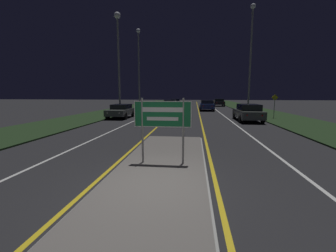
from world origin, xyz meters
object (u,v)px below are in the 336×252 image
Objects in this scene: car_approaching_1 at (170,105)px; car_receding_0 at (248,112)px; car_receding_1 at (207,105)px; car_receding_2 at (219,102)px; highway_sign at (163,118)px; streetlight_left_far at (139,59)px; streetlight_left_near at (118,45)px; streetlight_right_near at (251,48)px; warning_sign at (275,104)px; car_approaching_0 at (121,111)px; car_approaching_2 at (176,102)px.

car_receding_0 is at bearing -57.04° from car_approaching_1.
car_receding_2 is (2.84, 11.55, -0.02)m from car_receding_1.
highway_sign is 25.26m from streetlight_left_far.
car_receding_1 is at bearing 83.70° from highway_sign.
streetlight_left_near is 2.13× the size of car_approaching_1.
streetlight_left_far reaches higher than car_receding_1.
highway_sign is at bearing -98.72° from car_receding_2.
streetlight_right_near is (13.30, -6.17, -0.12)m from streetlight_left_far.
streetlight_right_near is 6.34m from warning_sign.
car_approaching_0 is (0.49, -1.23, -6.39)m from streetlight_left_near.
warning_sign is at bearing -53.16° from streetlight_right_near.
streetlight_left_far is (-6.62, 23.75, 5.48)m from highway_sign.
streetlight_right_near is 20.57m from car_approaching_2.
warning_sign is (14.61, 1.06, 0.71)m from car_approaching_0.
car_approaching_1 reaches higher than car_approaching_0.
car_receding_1 is 5.27m from car_approaching_1.
car_approaching_0 is at bearing 113.43° from highway_sign.
car_receding_1 is at bearing 50.61° from car_approaching_0.
streetlight_left_near is 0.91× the size of streetlight_right_near.
warning_sign is at bearing -59.24° from car_receding_1.
car_approaching_0 is 21.16m from car_approaching_2.
car_approaching_2 is 2.10× the size of warning_sign.
streetlight_left_far is 17.51m from car_receding_0.
streetlight_left_near is 25.15m from car_receding_2.
car_receding_0 is 0.98× the size of car_approaching_1.
warning_sign is at bearing 60.62° from highway_sign.
streetlight_left_far is 2.36× the size of car_approaching_2.
streetlight_left_far is 11.60m from car_approaching_0.
highway_sign reaches higher than car_approaching_1.
car_receding_0 is (12.22, -2.34, -6.34)m from streetlight_left_near.
streetlight_right_near reaches higher than car_receding_0.
car_receding_0 reaches higher than car_receding_2.
car_receding_0 is (-1.04, -4.63, -6.20)m from streetlight_right_near.
car_receding_2 reaches higher than car_approaching_0.
car_receding_1 is at bearing -103.82° from car_receding_2.
car_receding_0 is at bearing -10.86° from streetlight_left_near.
highway_sign reaches higher than car_approaching_2.
streetlight_left_near is at bearing 179.34° from warning_sign.
car_approaching_0 is at bearing -164.62° from streetlight_right_near.
warning_sign reaches higher than car_approaching_2.
car_approaching_2 is (-8.06, -1.46, -0.02)m from car_receding_2.
highway_sign is 35.02m from car_approaching_2.
car_receding_1 is (-3.94, 7.25, -6.19)m from streetlight_right_near.
warning_sign is (8.52, 15.13, -0.18)m from highway_sign.
streetlight_left_near reaches higher than car_approaching_1.
car_approaching_2 is at bearing 110.28° from car_receding_0.
streetlight_left_far is at bearing 93.08° from car_approaching_0.
car_approaching_0 is (-8.84, -10.76, -0.06)m from car_receding_1.
car_receding_2 is at bearing 93.33° from streetlight_right_near.
car_receding_0 is at bearing -76.31° from car_receding_1.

